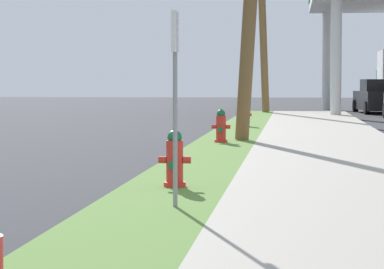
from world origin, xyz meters
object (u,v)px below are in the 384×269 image
object	(u,v)px
fire_hydrant_second	(175,162)
fire_hydrant_third	(221,128)
car_black_by_far_pump	(380,98)
fire_hydrant_fourth	(245,115)
street_sign_post	(175,67)

from	to	relation	value
fire_hydrant_second	fire_hydrant_third	bearing A→B (deg)	90.51
fire_hydrant_second	car_black_by_far_pump	size ratio (longest dim) A/B	0.16
fire_hydrant_second	fire_hydrant_fourth	xyz separation A→B (m)	(0.07, 15.57, 0.00)
car_black_by_far_pump	street_sign_post	bearing A→B (deg)	-99.33
fire_hydrant_second	car_black_by_far_pump	distance (m)	30.88
street_sign_post	car_black_by_far_pump	xyz separation A→B (m)	(5.29, 32.19, -0.91)
fire_hydrant_fourth	street_sign_post	size ratio (longest dim) A/B	0.35
fire_hydrant_fourth	street_sign_post	bearing A→B (deg)	-89.41
fire_hydrant_second	street_sign_post	size ratio (longest dim) A/B	0.35
fire_hydrant_fourth	car_black_by_far_pump	world-z (taller)	car_black_by_far_pump
fire_hydrant_second	fire_hydrant_fourth	bearing A→B (deg)	89.74
fire_hydrant_second	fire_hydrant_fourth	world-z (taller)	same
fire_hydrant_third	car_black_by_far_pump	bearing A→B (deg)	75.69
fire_hydrant_third	street_sign_post	world-z (taller)	street_sign_post
fire_hydrant_third	fire_hydrant_second	bearing A→B (deg)	-89.49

